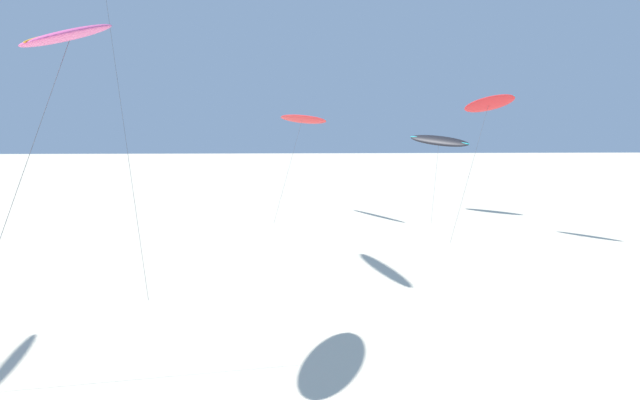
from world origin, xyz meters
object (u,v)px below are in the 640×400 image
at_px(flying_kite_0, 489,104).
at_px(flying_kite_1, 302,119).
at_px(flying_kite_4, 70,35).
at_px(flying_kite_3, 439,141).

height_order(flying_kite_0, flying_kite_1, flying_kite_0).
xyz_separation_m(flying_kite_0, flying_kite_4, (-20.38, -22.69, 1.74)).
relative_size(flying_kite_0, flying_kite_3, 1.12).
height_order(flying_kite_1, flying_kite_4, flying_kite_4).
distance_m(flying_kite_1, flying_kite_3, 12.05).
bearing_deg(flying_kite_3, flying_kite_4, -119.72).
bearing_deg(flying_kite_3, flying_kite_0, -86.60).
distance_m(flying_kite_0, flying_kite_1, 15.93).
xyz_separation_m(flying_kite_1, flying_kite_3, (11.75, 1.92, -1.85)).
height_order(flying_kite_1, flying_kite_3, flying_kite_1).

